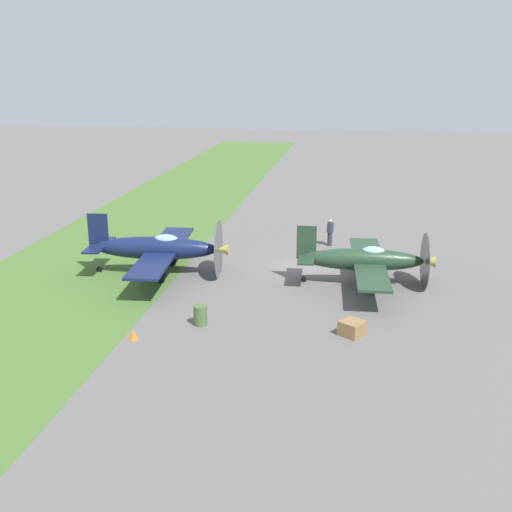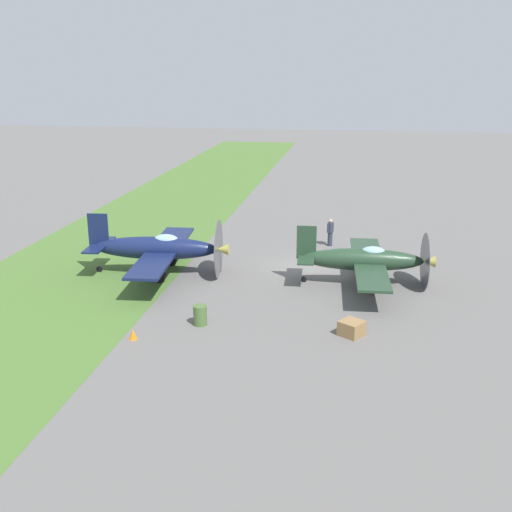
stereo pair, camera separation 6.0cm
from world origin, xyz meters
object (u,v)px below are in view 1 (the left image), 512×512
fuel_drum (200,315)px  airplane_wingman (158,248)px  ground_crew_chief (330,232)px  airplane_lead (365,260)px  supply_crate (352,328)px  runway_marker_cone (133,334)px

fuel_drum → airplane_wingman: bearing=-148.5°
ground_crew_chief → fuel_drum: ground_crew_chief is taller
airplane_lead → supply_crate: airplane_lead is taller
ground_crew_chief → airplane_lead: bearing=50.9°
fuel_drum → ground_crew_chief: bearing=159.7°
fuel_drum → supply_crate: (0.02, 6.60, -0.13)m
airplane_lead → fuel_drum: (6.57, -7.11, -0.89)m
supply_crate → runway_marker_cone: 9.20m
airplane_lead → airplane_wingman: airplane_wingman is taller
ground_crew_chief → fuel_drum: bearing=13.9°
airplane_lead → fuel_drum: bearing=-50.5°
supply_crate → runway_marker_cone: bearing=-78.1°
airplane_lead → runway_marker_cone: airplane_lead is taller
airplane_lead → fuel_drum: size_ratio=9.99×
fuel_drum → supply_crate: size_ratio=1.00×
fuel_drum → runway_marker_cone: (1.92, -2.40, -0.23)m
ground_crew_chief → fuel_drum: (13.57, -5.02, -0.46)m
airplane_wingman → ground_crew_chief: 11.46m
supply_crate → runway_marker_cone: size_ratio=2.05×
airplane_wingman → ground_crew_chief: airplane_wingman is taller
supply_crate → fuel_drum: bearing=-90.2°
airplane_lead → runway_marker_cone: size_ratio=20.43×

